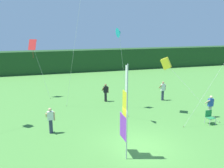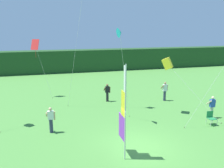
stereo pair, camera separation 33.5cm
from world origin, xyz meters
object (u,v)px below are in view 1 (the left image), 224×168
banner_flag (125,113)px  kite_cyan_delta_0 (119,33)px  person_far_left (51,120)px  person_near_banner (210,106)px  kite_yellow_box_3 (166,64)px  person_mid_field (106,92)px  kite_red_diamond_5 (33,46)px  person_far_right (163,90)px  folding_chair (210,116)px

banner_flag → kite_cyan_delta_0: 5.82m
person_far_left → kite_cyan_delta_0: bearing=6.9°
person_near_banner → kite_yellow_box_3: 4.33m
person_near_banner → person_mid_field: size_ratio=1.02×
person_far_left → kite_red_diamond_5: size_ratio=0.31×
kite_cyan_delta_0 → kite_red_diamond_5: 9.73m
banner_flag → person_mid_field: 9.39m
person_near_banner → kite_cyan_delta_0: kite_cyan_delta_0 is taller
kite_cyan_delta_0 → person_far_right: bearing=35.1°
person_mid_field → kite_yellow_box_3: bearing=-47.6°
folding_chair → kite_yellow_box_3: kite_yellow_box_3 is taller
banner_flag → kite_cyan_delta_0: (1.13, 4.37, 3.68)m
person_mid_field → person_far_left: bearing=-132.4°
person_far_left → kite_cyan_delta_0: size_ratio=0.26×
banner_flag → person_far_right: (6.39, 8.07, -1.35)m
person_far_left → kite_yellow_box_3: size_ratio=0.38×
person_near_banner → person_far_right: 4.84m
person_far_left → person_near_banner: bearing=-2.3°
person_near_banner → person_far_left: person_far_left is taller
person_mid_field → kite_yellow_box_3: (3.53, -3.87, 2.89)m
person_near_banner → person_far_left: 11.05m
kite_cyan_delta_0 → kite_red_diamond_5: size_ratio=1.20×
person_far_left → kite_yellow_box_3: 9.00m
banner_flag → folding_chair: (6.86, 2.38, -1.74)m
folding_chair → kite_red_diamond_5: 15.51m
person_far_left → folding_chair: 10.34m
person_near_banner → kite_yellow_box_3: size_ratio=0.38×
kite_yellow_box_3 → kite_red_diamond_5: (-9.31, 7.07, 0.91)m
person_far_right → folding_chair: 5.72m
person_near_banner → kite_red_diamond_5: kite_red_diamond_5 is taller
person_far_left → kite_yellow_box_3: kite_yellow_box_3 is taller
folding_chair → kite_cyan_delta_0: 8.13m
person_far_left → kite_red_diamond_5: bearing=96.1°
person_mid_field → folding_chair: 8.65m
kite_red_diamond_5 → person_far_right: bearing=-21.9°
person_far_right → kite_yellow_box_3: 4.19m
person_near_banner → kite_red_diamond_5: 15.41m
banner_flag → kite_cyan_delta_0: bearing=75.6°
folding_chair → kite_cyan_delta_0: (-5.73, 1.99, 5.42)m
kite_cyan_delta_0 → person_far_left: bearing=-173.1°
kite_yellow_box_3 → person_far_left: bearing=-170.2°
kite_yellow_box_3 → banner_flag: bearing=-133.6°
person_far_right → folding_chair: size_ratio=1.89×
folding_chair → kite_cyan_delta_0: kite_cyan_delta_0 is taller
person_mid_field → kite_red_diamond_5: kite_red_diamond_5 is taller
person_near_banner → folding_chair: person_near_banner is taller
person_far_right → folding_chair: person_far_right is taller
person_far_right → person_far_left: bearing=-156.5°
person_near_banner → kite_yellow_box_3: (-2.63, 1.89, 2.87)m
person_far_left → folding_chair: bearing=-8.0°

